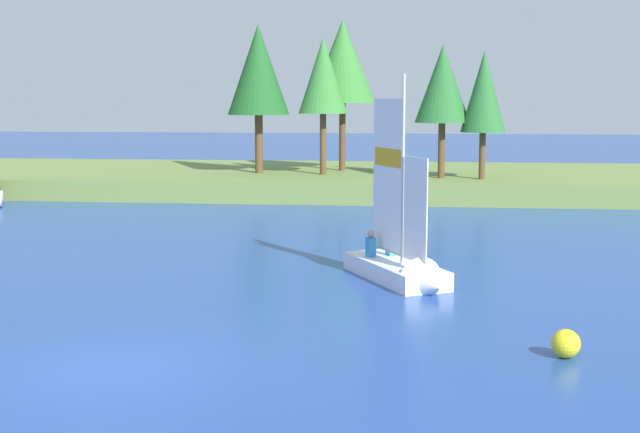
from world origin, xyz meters
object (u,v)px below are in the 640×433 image
Objects in this scene: shoreline_tree_left at (258,70)px; shoreline_tree_midright at (443,84)px; shoreline_tree_midleft at (323,76)px; shoreline_tree_right at (484,92)px; sailboat at (406,267)px; shoreline_tree_centre at (343,62)px; channel_buoy at (566,344)px.

shoreline_tree_left is 1.18× the size of shoreline_tree_midright.
shoreline_tree_midleft reaches higher than shoreline_tree_right.
shoreline_tree_midright is at bearing 148.17° from sailboat.
sailboat is at bearing -93.72° from shoreline_tree_midright.
shoreline_tree_right is (1.87, -0.44, -0.37)m from shoreline_tree_midright.
shoreline_tree_midleft is at bearing -9.22° from shoreline_tree_left.
shoreline_tree_centre is at bearing 149.32° from shoreline_tree_right.
shoreline_tree_midright is 20.21m from sailboat.
shoreline_tree_left is 4.48m from shoreline_tree_centre.
shoreline_tree_centre reaches higher than shoreline_tree_right.
shoreline_tree_midright reaches higher than channel_buoy.
shoreline_tree_left is 3.35m from shoreline_tree_midleft.
shoreline_tree_right is at bearing -11.24° from shoreline_tree_left.
shoreline_tree_right reaches higher than sailboat.
shoreline_tree_midleft is 1.16× the size of sailboat.
shoreline_tree_midleft is at bearing 168.23° from shoreline_tree_midright.
sailboat is 6.92m from channel_buoy.
shoreline_tree_midleft is at bearing -106.62° from shoreline_tree_centre.
shoreline_tree_left is at bearing 171.93° from sailboat.
shoreline_tree_midleft is 28.53m from channel_buoy.
sailboat is (7.77, -21.30, -5.61)m from shoreline_tree_left.
channel_buoy is (6.83, -29.42, -6.26)m from shoreline_tree_centre.
shoreline_tree_centre reaches higher than shoreline_tree_midleft.
sailboat is at bearing -69.96° from shoreline_tree_left.
shoreline_tree_midright is (5.02, -3.65, -1.18)m from shoreline_tree_centre.
shoreline_tree_centre is at bearing 103.06° from channel_buoy.
shoreline_tree_midright is at bearing -10.85° from shoreline_tree_left.
shoreline_tree_centre is at bearing 161.05° from sailboat.
channel_buoy is at bearing -90.14° from shoreline_tree_right.
shoreline_tree_right is 25.76m from channel_buoy.
shoreline_tree_right is at bearing 142.56° from sailboat.
shoreline_tree_right is 19.91m from sailboat.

